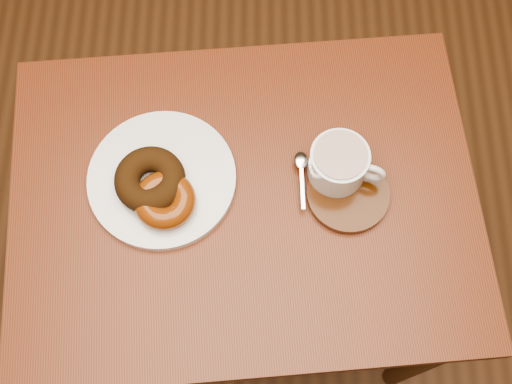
{
  "coord_description": "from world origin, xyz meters",
  "views": [
    {
      "loc": [
        0.15,
        -0.16,
        1.73
      ],
      "look_at": [
        0.15,
        0.22,
        0.75
      ],
      "focal_mm": 45.0,
      "sensor_mm": 36.0,
      "label": 1
    }
  ],
  "objects_px": {
    "cafe_table": "(245,219)",
    "saucer": "(348,194)",
    "donut_plate": "(162,179)",
    "coffee_cup": "(339,163)"
  },
  "relations": [
    {
      "from": "saucer",
      "to": "donut_plate",
      "type": "bearing_deg",
      "value": 175.31
    },
    {
      "from": "saucer",
      "to": "coffee_cup",
      "type": "bearing_deg",
      "value": 115.15
    },
    {
      "from": "cafe_table",
      "to": "saucer",
      "type": "relative_size",
      "value": 6.03
    },
    {
      "from": "cafe_table",
      "to": "coffee_cup",
      "type": "relative_size",
      "value": 6.64
    },
    {
      "from": "coffee_cup",
      "to": "donut_plate",
      "type": "bearing_deg",
      "value": -159.45
    },
    {
      "from": "cafe_table",
      "to": "saucer",
      "type": "height_order",
      "value": "saucer"
    },
    {
      "from": "cafe_table",
      "to": "coffee_cup",
      "type": "xyz_separation_m",
      "value": [
        0.16,
        0.04,
        0.17
      ]
    },
    {
      "from": "donut_plate",
      "to": "saucer",
      "type": "distance_m",
      "value": 0.31
    },
    {
      "from": "cafe_table",
      "to": "donut_plate",
      "type": "height_order",
      "value": "donut_plate"
    },
    {
      "from": "cafe_table",
      "to": "donut_plate",
      "type": "bearing_deg",
      "value": 163.58
    }
  ]
}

